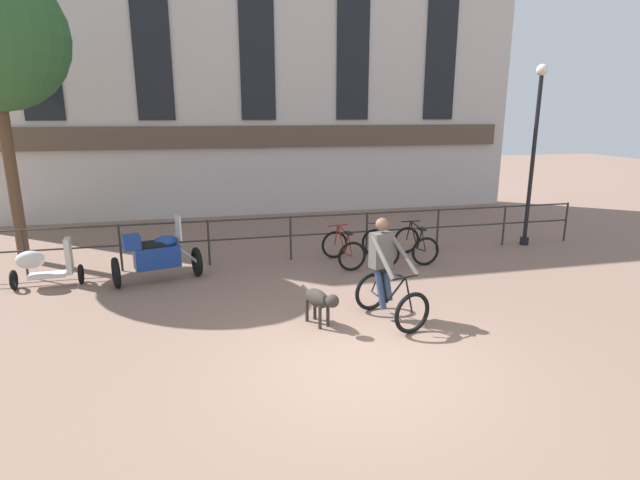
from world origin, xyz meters
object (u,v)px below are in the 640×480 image
parked_bicycle_near_lamp (343,249)px  street_lamp (534,147)px  cyclist_with_bike (387,275)px  parked_scooter (44,265)px  parked_motorcycle (156,255)px  dog (320,300)px  parked_bicycle_mid_left (380,247)px  parked_bicycle_mid_right (416,244)px

parked_bicycle_near_lamp → street_lamp: 5.59m
cyclist_with_bike → parked_scooter: cyclist_with_bike is taller
parked_motorcycle → parked_scooter: size_ratio=1.39×
cyclist_with_bike → parked_bicycle_near_lamp: 3.15m
dog → parked_motorcycle: size_ratio=0.53×
parked_motorcycle → parked_bicycle_mid_left: 4.93m
cyclist_with_bike → parked_motorcycle: cyclist_with_bike is taller
parked_bicycle_mid_left → parked_bicycle_near_lamp: bearing=7.3°
cyclist_with_bike → parked_scooter: (-6.01, 3.05, -0.30)m
cyclist_with_bike → parked_bicycle_near_lamp: bearing=71.5°
parked_bicycle_mid_left → street_lamp: (4.23, 0.57, 2.17)m
street_lamp → parked_scooter: bearing=-176.8°
parked_bicycle_near_lamp → parked_bicycle_mid_left: size_ratio=0.99×
dog → parked_bicycle_mid_left: parked_bicycle_mid_left is taller
parked_motorcycle → parked_bicycle_mid_right: bearing=-102.0°
parked_scooter → parked_motorcycle: bearing=-100.0°
parked_bicycle_near_lamp → parked_scooter: (-6.17, -0.07, 0.10)m
dog → parked_bicycle_mid_right: size_ratio=0.87×
parked_bicycle_mid_right → parked_bicycle_mid_left: bearing=-0.3°
cyclist_with_bike → parked_scooter: 6.75m
parked_bicycle_mid_right → street_lamp: street_lamp is taller
dog → street_lamp: 7.72m
parked_bicycle_mid_left → parked_bicycle_mid_right: 0.89m
cyclist_with_bike → dog: bearing=166.5°
parked_bicycle_mid_left → parked_scooter: bearing=7.9°
parked_motorcycle → parked_bicycle_mid_left: parked_motorcycle is taller
parked_motorcycle → parked_bicycle_mid_right: size_ratio=1.64×
parked_bicycle_near_lamp → street_lamp: street_lamp is taller
cyclist_with_bike → parked_scooter: bearing=137.5°
parked_bicycle_near_lamp → parked_bicycle_mid_right: same height
cyclist_with_bike → parked_bicycle_mid_left: size_ratio=1.43×
parked_bicycle_mid_right → street_lamp: bearing=-170.7°
parked_scooter → street_lamp: (11.30, 0.64, 2.07)m
dog → cyclist_with_bike: bearing=-20.0°
parked_bicycle_mid_right → parked_scooter: bearing=0.2°
parked_bicycle_mid_right → parked_bicycle_near_lamp: bearing=-0.3°
cyclist_with_bike → parked_bicycle_mid_right: size_ratio=1.53×
cyclist_with_bike → parked_motorcycle: size_ratio=0.93×
dog → parked_motorcycle: parked_motorcycle is taller
parked_bicycle_mid_right → parked_motorcycle: bearing=2.3°
dog → parked_motorcycle: (-2.73, 2.90, 0.12)m
parked_scooter → parked_bicycle_mid_right: bearing=-94.3°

